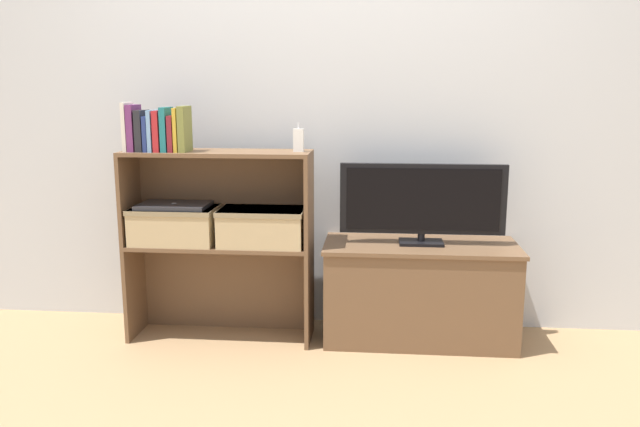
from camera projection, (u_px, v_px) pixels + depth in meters
ground_plane at (317, 351)px, 3.09m from camera, size 16.00×16.00×0.00m
wall_back at (325, 103)px, 3.29m from camera, size 10.00×0.05×2.40m
tv_stand at (419, 292)px, 3.19m from camera, size 0.97×0.43×0.51m
tv at (422, 201)px, 3.10m from camera, size 0.82×0.14×0.41m
bookshelf_lower_tier at (224, 275)px, 3.27m from camera, size 0.94×0.29×0.50m
bookshelf_upper_tier at (221, 184)px, 3.18m from camera, size 0.94×0.29×0.47m
book_ivory at (128, 127)px, 3.06m from camera, size 0.02×0.12×0.24m
book_plum at (134, 128)px, 3.06m from camera, size 0.03×0.14×0.23m
book_charcoal at (142, 131)px, 3.05m from camera, size 0.03×0.14×0.20m
book_navy at (149, 134)px, 3.05m from camera, size 0.02×0.14×0.17m
book_skyblue at (154, 131)px, 3.05m from camera, size 0.02×0.15×0.20m
book_crimson at (160, 131)px, 3.05m from camera, size 0.03×0.14×0.20m
book_teal at (167, 129)px, 3.04m from camera, size 0.03×0.14×0.22m
book_maroon at (174, 134)px, 3.04m from camera, size 0.02×0.14×0.18m
book_mustard at (178, 130)px, 3.04m from camera, size 0.02×0.13×0.21m
book_olive at (185, 129)px, 3.03m from camera, size 0.03×0.14×0.22m
baby_monitor at (299, 140)px, 3.04m from camera, size 0.05×0.04×0.14m
storage_basket_left at (175, 223)px, 3.16m from camera, size 0.43×0.26×0.18m
storage_basket_right at (262, 225)px, 3.12m from camera, size 0.43×0.26×0.18m
laptop at (174, 205)px, 3.14m from camera, size 0.35×0.23×0.02m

